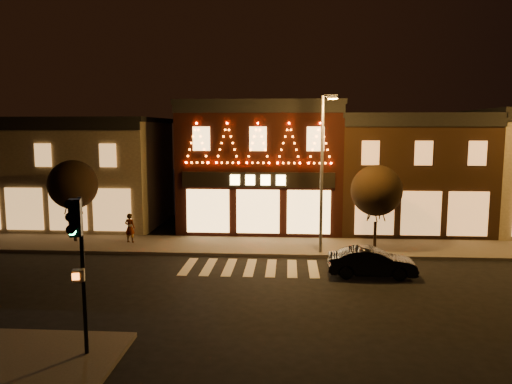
# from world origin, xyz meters

# --- Properties ---
(ground) EXTENTS (120.00, 120.00, 0.00)m
(ground) POSITION_xyz_m (0.00, 0.00, 0.00)
(ground) COLOR black
(ground) RESTS_ON ground
(sidewalk_far) EXTENTS (44.00, 4.00, 0.15)m
(sidewalk_far) POSITION_xyz_m (2.00, 8.00, 0.07)
(sidewalk_far) COLOR #47423D
(sidewalk_far) RESTS_ON ground
(building_left) EXTENTS (12.20, 8.28, 7.30)m
(building_left) POSITION_xyz_m (-13.00, 13.99, 3.66)
(building_left) COLOR #685E4A
(building_left) RESTS_ON ground
(building_pulp) EXTENTS (10.20, 8.34, 8.30)m
(building_pulp) POSITION_xyz_m (0.00, 13.98, 4.16)
(building_pulp) COLOR black
(building_pulp) RESTS_ON ground
(building_right_a) EXTENTS (9.20, 8.28, 7.50)m
(building_right_a) POSITION_xyz_m (9.50, 13.99, 3.76)
(building_right_a) COLOR #352012
(building_right_a) RESTS_ON ground
(traffic_signal_near) EXTENTS (0.38, 0.48, 4.57)m
(traffic_signal_near) POSITION_xyz_m (-4.04, -5.66, 3.37)
(traffic_signal_near) COLOR black
(traffic_signal_near) RESTS_ON sidewalk_near
(streetlamp_mid) EXTENTS (0.70, 1.86, 8.10)m
(streetlamp_mid) POSITION_xyz_m (3.55, 6.37, 4.90)
(streetlamp_mid) COLOR #59595E
(streetlamp_mid) RESTS_ON sidewalk_far
(tree_left) EXTENTS (2.80, 2.80, 4.67)m
(tree_left) POSITION_xyz_m (-10.46, 8.26, 3.42)
(tree_left) COLOR black
(tree_left) RESTS_ON sidewalk_far
(tree_right) EXTENTS (2.72, 2.72, 4.54)m
(tree_right) POSITION_xyz_m (6.46, 7.46, 3.33)
(tree_right) COLOR black
(tree_right) RESTS_ON sidewalk_far
(dark_sedan) EXTENTS (3.92, 1.45, 1.28)m
(dark_sedan) POSITION_xyz_m (5.55, 3.02, 0.64)
(dark_sedan) COLOR black
(dark_sedan) RESTS_ON ground
(pedestrian) EXTENTS (0.68, 0.52, 1.67)m
(pedestrian) POSITION_xyz_m (-7.20, 8.14, 0.99)
(pedestrian) COLOR gray
(pedestrian) RESTS_ON sidewalk_far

